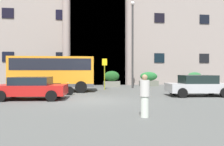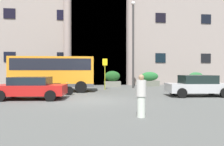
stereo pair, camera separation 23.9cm
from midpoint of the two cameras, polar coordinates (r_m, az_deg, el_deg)
name	(u,v)px [view 1 (the left image)]	position (r m, az deg, el deg)	size (l,w,h in m)	color
ground_plane	(90,102)	(12.64, -6.17, -7.40)	(80.00, 64.00, 0.12)	#525351
office_building_facade	(87,29)	(30.49, -6.86, 11.22)	(36.04, 9.68, 14.56)	gray
orange_minibus	(53,71)	(18.19, -15.41, 0.49)	(6.39, 2.57, 2.78)	orange
bus_stop_sign	(105,71)	(19.53, -2.30, 0.65)	(0.44, 0.08, 2.75)	#999D1C
hedge_planter_east	(112,79)	(22.90, -0.40, -1.61)	(1.68, 0.85, 1.64)	slate
hedge_planter_entrance_left	(149,79)	(23.96, 9.24, -1.63)	(1.97, 0.81, 1.54)	#66695B
hedge_planter_west	(34,80)	(23.65, -19.81, -1.63)	(1.86, 0.82, 1.59)	gray
hedge_planter_far_east	(195,79)	(26.00, 20.41, -1.52)	(1.71, 0.72, 1.51)	slate
hedge_planter_far_west	(76,79)	(22.76, -9.52, -1.67)	(1.74, 0.73, 1.61)	gray
parked_compact_extra	(198,85)	(15.68, 20.93, -3.02)	(4.12, 2.20, 1.40)	#B3B4B6
parked_sedan_far	(31,88)	(13.88, -20.66, -3.59)	(4.17, 2.33, 1.33)	red
scooter_by_planter	(59,89)	(15.64, -14.04, -3.95)	(1.96, 0.55, 0.89)	black
pedestrian_child_trailing	(145,96)	(8.16, 7.64, -5.90)	(0.36, 0.36, 1.57)	silver
lamppost_plaza_centre	(133,38)	(21.38, 5.04, 9.01)	(0.40, 0.40, 8.34)	#373635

